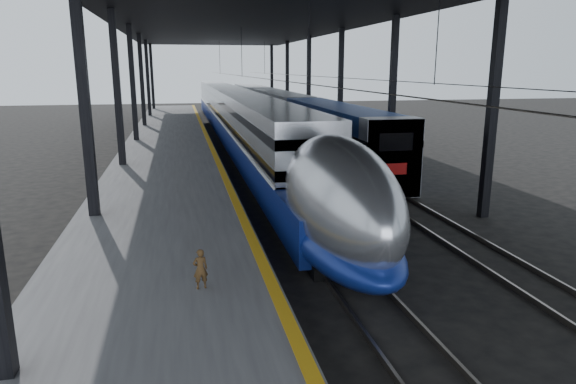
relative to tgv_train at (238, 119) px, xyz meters
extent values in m
plane|color=black|center=(-2.00, -28.63, -1.98)|extent=(160.00, 160.00, 0.00)
cube|color=#4C4C4F|center=(-5.50, -8.63, -1.48)|extent=(6.00, 80.00, 1.00)
cube|color=#CD9413|center=(-2.70, -8.63, -0.97)|extent=(0.30, 80.00, 0.01)
cube|color=slate|center=(-0.72, -8.63, -1.90)|extent=(0.08, 80.00, 0.16)
cube|color=slate|center=(0.72, -8.63, -1.90)|extent=(0.08, 80.00, 0.16)
cube|color=slate|center=(4.28, -8.63, -1.90)|extent=(0.08, 80.00, 0.16)
cube|color=slate|center=(5.72, -8.63, -1.90)|extent=(0.08, 80.00, 0.16)
cube|color=black|center=(-7.80, -23.63, 2.52)|extent=(0.35, 0.35, 9.00)
cube|color=black|center=(7.60, -23.63, 2.52)|extent=(0.35, 0.35, 9.00)
cube|color=black|center=(-7.80, -13.63, 2.52)|extent=(0.35, 0.35, 9.00)
cube|color=black|center=(7.60, -13.63, 2.52)|extent=(0.35, 0.35, 9.00)
cube|color=black|center=(-7.80, -3.63, 2.52)|extent=(0.35, 0.35, 9.00)
cube|color=black|center=(7.60, -3.63, 2.52)|extent=(0.35, 0.35, 9.00)
cube|color=black|center=(-7.80, 6.37, 2.52)|extent=(0.35, 0.35, 9.00)
cube|color=black|center=(7.60, 6.37, 2.52)|extent=(0.35, 0.35, 9.00)
cube|color=black|center=(-7.80, 16.37, 2.52)|extent=(0.35, 0.35, 9.00)
cube|color=black|center=(7.60, 16.37, 2.52)|extent=(0.35, 0.35, 9.00)
cube|color=black|center=(-7.80, 26.37, 2.52)|extent=(0.35, 0.35, 9.00)
cube|color=black|center=(7.60, 26.37, 2.52)|extent=(0.35, 0.35, 9.00)
cube|color=black|center=(-0.10, -8.63, 7.27)|extent=(18.00, 75.00, 0.45)
cylinder|color=slate|center=(0.00, -8.63, 3.52)|extent=(0.03, 74.00, 0.03)
cylinder|color=slate|center=(5.00, -8.63, 3.52)|extent=(0.03, 74.00, 0.03)
cube|color=#AFB1B7|center=(0.00, 4.02, 0.28)|extent=(2.85, 57.00, 3.93)
cube|color=navy|center=(0.00, 2.52, -0.94)|extent=(2.93, 62.00, 1.52)
cube|color=silver|center=(0.00, 4.02, -0.16)|extent=(2.95, 57.00, 0.10)
cube|color=black|center=(0.00, 4.02, 1.41)|extent=(2.89, 57.00, 0.41)
cube|color=black|center=(0.00, 4.02, 0.28)|extent=(2.89, 57.00, 0.41)
ellipsoid|color=#AFB1B7|center=(0.00, -27.48, 0.14)|extent=(2.85, 8.40, 3.93)
ellipsoid|color=navy|center=(0.00, -27.48, -0.99)|extent=(2.93, 8.40, 1.67)
ellipsoid|color=black|center=(0.00, -30.08, 0.92)|extent=(1.47, 2.20, 0.88)
cube|color=black|center=(0.00, -27.48, -1.78)|extent=(2.16, 2.60, 0.40)
cube|color=black|center=(0.00, -5.48, -1.78)|extent=(2.16, 2.60, 0.40)
cube|color=navy|center=(5.00, -11.33, -0.03)|extent=(2.73, 18.00, 3.70)
cube|color=#95989D|center=(5.00, -19.73, -0.03)|extent=(2.78, 1.20, 3.75)
cube|color=black|center=(5.00, -20.35, 0.80)|extent=(1.66, 0.06, 0.83)
cube|color=#A20D0C|center=(5.00, -20.35, -0.47)|extent=(1.17, 0.06, 0.54)
cube|color=#95989D|center=(5.00, 7.67, -0.03)|extent=(2.73, 18.00, 3.70)
cube|color=#95989D|center=(5.00, 26.67, -0.03)|extent=(2.73, 18.00, 3.70)
cube|color=black|center=(5.00, -17.33, -1.80)|extent=(2.14, 2.40, 0.36)
cube|color=black|center=(5.00, 4.67, -1.80)|extent=(2.14, 2.40, 0.36)
imported|color=#4B3319|center=(-4.38, -30.76, -0.49)|extent=(0.40, 0.30, 0.98)
camera|label=1|loc=(-4.70, -42.21, 4.11)|focal=32.00mm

